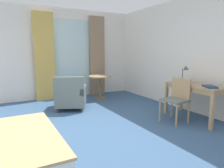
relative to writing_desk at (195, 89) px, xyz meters
The scene contains 12 objects.
ground 2.51m from the writing_desk, behind, with size 6.25×7.05×0.10m, color #38567A.
wall_back 4.29m from the writing_desk, 124.60° to the left, with size 5.85×0.12×2.69m, color silver.
wall_right 0.87m from the writing_desk, 24.83° to the left, with size 0.12×6.65×2.69m, color silver.
balcony_glass_door 3.78m from the writing_desk, 114.69° to the left, with size 1.22×0.02×2.37m, color silver.
curtain_panel_left 4.12m from the writing_desk, 125.96° to the left, with size 0.57×0.10×2.52m, color tan.
curtain_panel_right 3.44m from the writing_desk, 102.52° to the left, with size 0.50×0.10×2.52m, color #897056.
writing_desk is the anchor object (origin of this frame).
desk_chair 0.46m from the writing_desk, behind, with size 0.48×0.50×0.88m.
desk_lamp 0.49m from the writing_desk, 84.17° to the left, with size 0.15×0.24×0.39m.
closed_book 0.39m from the writing_desk, 98.19° to the right, with size 0.18×0.31×0.03m, color navy.
armchair_by_window 2.86m from the writing_desk, 136.25° to the left, with size 0.96×1.00×0.84m.
round_cafe_table 2.83m from the writing_desk, 109.33° to the left, with size 0.69×0.69×0.69m.
Camera 1 is at (-1.14, -3.08, 1.43)m, focal length 33.01 mm.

